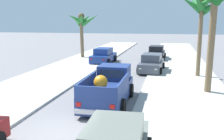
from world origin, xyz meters
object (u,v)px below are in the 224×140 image
Objects in this scene: pickup_truck at (109,88)px; car_right_near at (104,56)px; palm_tree_right_mid at (82,22)px; car_left_far at (156,53)px; palm_tree_right_fore at (214,1)px; palm_tree_left_back at (202,8)px; car_left_mid at (151,63)px.

car_right_near is at bearing 105.66° from pickup_truck.
palm_tree_right_mid is (-6.85, 15.59, 3.35)m from pickup_truck.
car_left_far is 0.65× the size of palm_tree_right_fore.
car_left_mid is at bearing 157.87° from palm_tree_left_back.
palm_tree_left_back reaches higher than car_right_near.
palm_tree_right_mid is (-8.45, 6.45, 3.43)m from car_left_mid.
palm_tree_left_back is (5.30, 7.64, 4.43)m from pickup_truck.
pickup_truck reaches higher than car_left_mid.
palm_tree_right_mid reaches higher than car_left_mid.
car_right_near is at bearing -39.74° from palm_tree_right_mid.
pickup_truck is at bearing -74.34° from car_right_near.
car_right_near and car_left_far have the same top height.
car_right_near is at bearing -145.77° from car_left_far.
palm_tree_left_back is (3.70, -1.51, 4.50)m from car_left_mid.
car_left_far is 14.94m from palm_tree_right_fore.
palm_tree_right_fore is (3.77, -6.35, 4.70)m from car_left_mid.
car_right_near is 5.43m from palm_tree_right_mid.
car_left_mid is at bearing -90.23° from car_left_far.
car_left_far is at bearing 105.28° from palm_tree_right_fore.
pickup_truck is 17.36m from palm_tree_right_mid.
palm_tree_right_fore reaches higher than palm_tree_right_mid.
palm_tree_right_mid is at bearing 142.62° from car_left_mid.
palm_tree_right_mid reaches higher than car_left_far.
car_left_far is (5.24, 3.57, 0.00)m from car_right_near.
palm_tree_right_fore is at bearing -48.39° from car_right_near.
car_left_far is at bearing 34.23° from car_right_near.
car_left_far is 9.18m from palm_tree_right_mid.
pickup_truck is 1.21× the size of car_left_mid.
palm_tree_right_fore is 17.74m from palm_tree_right_mid.
palm_tree_right_mid reaches higher than pickup_truck.
palm_tree_right_fore reaches higher than palm_tree_left_back.
palm_tree_right_fore reaches higher than car_left_far.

